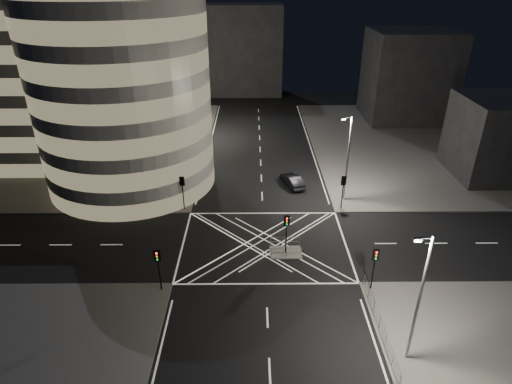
{
  "coord_description": "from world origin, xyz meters",
  "views": [
    {
      "loc": [
        -1.07,
        -34.9,
        23.96
      ],
      "look_at": [
        -0.77,
        5.35,
        3.0
      ],
      "focal_mm": 30.0,
      "sensor_mm": 36.0,
      "label": 1
    }
  ],
  "objects_px": {
    "traffic_signal_fr": "(343,186)",
    "street_lamp_left_far": "(199,104)",
    "traffic_signal_fl": "(182,187)",
    "street_lamp_right_near": "(419,297)",
    "traffic_signal_nl": "(158,263)",
    "street_lamp_right_far": "(347,156)",
    "sedan": "(292,181)",
    "street_lamp_left_near": "(182,147)",
    "traffic_signal_nr": "(375,262)",
    "traffic_signal_island": "(287,227)",
    "central_island": "(286,252)"
  },
  "relations": [
    {
      "from": "street_lamp_left_far",
      "to": "traffic_signal_fl",
      "type": "bearing_deg",
      "value": -88.43
    },
    {
      "from": "street_lamp_right_far",
      "to": "sedan",
      "type": "relative_size",
      "value": 2.23
    },
    {
      "from": "traffic_signal_nl",
      "to": "traffic_signal_fl",
      "type": "bearing_deg",
      "value": 90.0
    },
    {
      "from": "traffic_signal_fl",
      "to": "traffic_signal_nr",
      "type": "xyz_separation_m",
      "value": [
        17.6,
        -13.6,
        0.0
      ]
    },
    {
      "from": "street_lamp_left_near",
      "to": "traffic_signal_nr",
      "type": "bearing_deg",
      "value": -45.87
    },
    {
      "from": "street_lamp_right_far",
      "to": "sedan",
      "type": "distance_m",
      "value": 8.29
    },
    {
      "from": "traffic_signal_nr",
      "to": "street_lamp_right_near",
      "type": "relative_size",
      "value": 0.4
    },
    {
      "from": "street_lamp_right_far",
      "to": "street_lamp_left_far",
      "type": "bearing_deg",
      "value": 131.94
    },
    {
      "from": "street_lamp_right_far",
      "to": "traffic_signal_nl",
      "type": "bearing_deg",
      "value": -139.09
    },
    {
      "from": "street_lamp_right_far",
      "to": "traffic_signal_fr",
      "type": "bearing_deg",
      "value": -106.11
    },
    {
      "from": "central_island",
      "to": "sedan",
      "type": "xyz_separation_m",
      "value": [
        1.79,
        14.22,
        0.67
      ]
    },
    {
      "from": "traffic_signal_nr",
      "to": "street_lamp_right_far",
      "type": "bearing_deg",
      "value": 87.7
    },
    {
      "from": "traffic_signal_nl",
      "to": "sedan",
      "type": "distance_m",
      "value": 23.33
    },
    {
      "from": "traffic_signal_island",
      "to": "street_lamp_left_near",
      "type": "bearing_deg",
      "value": 130.27
    },
    {
      "from": "traffic_signal_nl",
      "to": "street_lamp_right_near",
      "type": "distance_m",
      "value": 19.78
    },
    {
      "from": "traffic_signal_fl",
      "to": "street_lamp_left_far",
      "type": "xyz_separation_m",
      "value": [
        -0.64,
        23.2,
        2.63
      ]
    },
    {
      "from": "traffic_signal_fr",
      "to": "street_lamp_right_far",
      "type": "relative_size",
      "value": 0.4
    },
    {
      "from": "traffic_signal_island",
      "to": "street_lamp_left_near",
      "type": "xyz_separation_m",
      "value": [
        -11.44,
        13.5,
        2.63
      ]
    },
    {
      "from": "traffic_signal_fl",
      "to": "traffic_signal_nr",
      "type": "height_order",
      "value": "same"
    },
    {
      "from": "traffic_signal_nl",
      "to": "street_lamp_right_near",
      "type": "bearing_deg",
      "value": -21.55
    },
    {
      "from": "street_lamp_right_far",
      "to": "sedan",
      "type": "xyz_separation_m",
      "value": [
        -5.64,
        3.72,
        -4.8
      ]
    },
    {
      "from": "central_island",
      "to": "street_lamp_left_far",
      "type": "distance_m",
      "value": 33.95
    },
    {
      "from": "traffic_signal_fr",
      "to": "street_lamp_left_far",
      "type": "distance_m",
      "value": 29.63
    },
    {
      "from": "central_island",
      "to": "street_lamp_right_far",
      "type": "relative_size",
      "value": 0.3
    },
    {
      "from": "central_island",
      "to": "street_lamp_left_near",
      "type": "xyz_separation_m",
      "value": [
        -11.44,
        13.5,
        5.47
      ]
    },
    {
      "from": "traffic_signal_fr",
      "to": "traffic_signal_island",
      "type": "height_order",
      "value": "same"
    },
    {
      "from": "traffic_signal_fr",
      "to": "street_lamp_right_near",
      "type": "xyz_separation_m",
      "value": [
        0.64,
        -20.8,
        2.63
      ]
    },
    {
      "from": "traffic_signal_nl",
      "to": "street_lamp_left_far",
      "type": "height_order",
      "value": "street_lamp_left_far"
    },
    {
      "from": "street_lamp_right_near",
      "to": "traffic_signal_nr",
      "type": "bearing_deg",
      "value": 95.04
    },
    {
      "from": "street_lamp_left_near",
      "to": "sedan",
      "type": "relative_size",
      "value": 2.23
    },
    {
      "from": "traffic_signal_fr",
      "to": "traffic_signal_island",
      "type": "relative_size",
      "value": 1.0
    },
    {
      "from": "street_lamp_right_far",
      "to": "central_island",
      "type": "bearing_deg",
      "value": -125.3
    },
    {
      "from": "traffic_signal_fl",
      "to": "street_lamp_left_far",
      "type": "height_order",
      "value": "street_lamp_left_far"
    },
    {
      "from": "traffic_signal_fr",
      "to": "street_lamp_right_far",
      "type": "xyz_separation_m",
      "value": [
        0.64,
        2.2,
        2.63
      ]
    },
    {
      "from": "traffic_signal_fl",
      "to": "traffic_signal_nr",
      "type": "distance_m",
      "value": 22.24
    },
    {
      "from": "street_lamp_left_near",
      "to": "central_island",
      "type": "bearing_deg",
      "value": -49.73
    },
    {
      "from": "street_lamp_left_near",
      "to": "street_lamp_right_near",
      "type": "xyz_separation_m",
      "value": [
        18.87,
        -26.0,
        0.0
      ]
    },
    {
      "from": "street_lamp_left_far",
      "to": "street_lamp_right_far",
      "type": "distance_m",
      "value": 28.23
    },
    {
      "from": "traffic_signal_island",
      "to": "traffic_signal_fl",
      "type": "bearing_deg",
      "value": 142.46
    },
    {
      "from": "traffic_signal_fl",
      "to": "traffic_signal_nr",
      "type": "bearing_deg",
      "value": -37.69
    },
    {
      "from": "street_lamp_left_near",
      "to": "sedan",
      "type": "distance_m",
      "value": 14.09
    },
    {
      "from": "traffic_signal_fl",
      "to": "street_lamp_right_near",
      "type": "height_order",
      "value": "street_lamp_right_near"
    },
    {
      "from": "traffic_signal_fl",
      "to": "traffic_signal_nl",
      "type": "relative_size",
      "value": 1.0
    },
    {
      "from": "traffic_signal_fr",
      "to": "street_lamp_right_near",
      "type": "relative_size",
      "value": 0.4
    },
    {
      "from": "sedan",
      "to": "traffic_signal_island",
      "type": "bearing_deg",
      "value": 62.27
    },
    {
      "from": "street_lamp_left_near",
      "to": "street_lamp_left_far",
      "type": "bearing_deg",
      "value": 90.0
    },
    {
      "from": "traffic_signal_fl",
      "to": "street_lamp_left_far",
      "type": "relative_size",
      "value": 0.4
    },
    {
      "from": "traffic_signal_nr",
      "to": "street_lamp_right_far",
      "type": "distance_m",
      "value": 16.03
    },
    {
      "from": "traffic_signal_island",
      "to": "street_lamp_left_near",
      "type": "height_order",
      "value": "street_lamp_left_near"
    },
    {
      "from": "traffic_signal_fr",
      "to": "sedan",
      "type": "distance_m",
      "value": 8.05
    }
  ]
}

